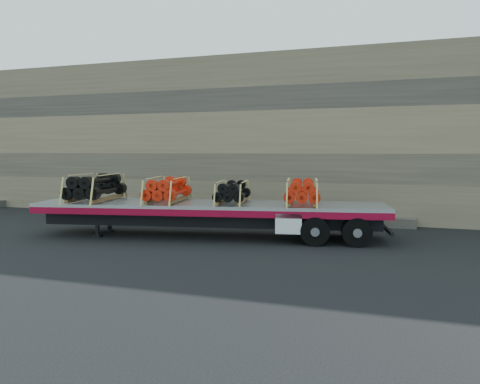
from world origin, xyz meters
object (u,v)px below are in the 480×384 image
at_px(bundle_front, 96,188).
at_px(bundle_midfront, 167,190).
at_px(bundle_rear, 302,192).
at_px(trailer, 209,220).
at_px(bundle_midrear, 233,193).

height_order(bundle_front, bundle_midfront, bundle_front).
distance_m(bundle_front, bundle_rear, 7.13).
height_order(trailer, bundle_front, bundle_front).
distance_m(trailer, bundle_rear, 3.24).
bearing_deg(bundle_midfront, bundle_front, -180.00).
xyz_separation_m(bundle_front, bundle_midfront, (2.54, 0.48, -0.05)).
height_order(trailer, bundle_midfront, bundle_midfront).
relative_size(trailer, bundle_rear, 5.30).
bearing_deg(trailer, bundle_front, 180.00).
relative_size(bundle_front, bundle_rear, 1.14).
bearing_deg(bundle_midrear, trailer, 180.00).
height_order(bundle_midfront, bundle_rear, bundle_midfront).
relative_size(trailer, bundle_front, 4.64).
bearing_deg(trailer, bundle_midrear, 0.00).
bearing_deg(bundle_front, bundle_midfront, 0.00).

